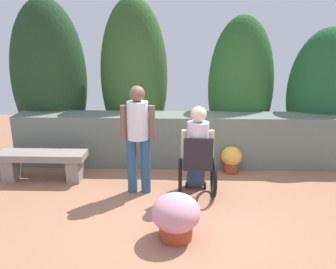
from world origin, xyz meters
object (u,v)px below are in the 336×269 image
object	(u,v)px
flower_pot_purple_near	(176,216)
flower_pot_terracotta_by_wall	(231,159)
stone_bench	(42,162)
person_standing_companion	(138,133)
person_in_wheelchair	(197,155)

from	to	relation	value
flower_pot_purple_near	flower_pot_terracotta_by_wall	size ratio (longest dim) A/B	1.22
stone_bench	flower_pot_purple_near	xyz separation A→B (m)	(2.14, -1.58, -0.03)
person_standing_companion	flower_pot_terracotta_by_wall	bearing A→B (deg)	25.02
person_standing_companion	flower_pot_purple_near	xyz separation A→B (m)	(0.55, -1.19, -0.63)
person_in_wheelchair	flower_pot_terracotta_by_wall	size ratio (longest dim) A/B	2.91
person_in_wheelchair	flower_pot_terracotta_by_wall	bearing A→B (deg)	63.89
flower_pot_purple_near	stone_bench	bearing A→B (deg)	143.65
person_in_wheelchair	person_standing_companion	distance (m)	0.89
flower_pot_terracotta_by_wall	person_in_wheelchair	bearing A→B (deg)	-125.86
stone_bench	person_standing_companion	bearing A→B (deg)	-13.10
stone_bench	flower_pot_terracotta_by_wall	size ratio (longest dim) A/B	3.04
stone_bench	flower_pot_terracotta_by_wall	distance (m)	3.08
person_in_wheelchair	person_standing_companion	world-z (taller)	person_standing_companion
person_standing_companion	flower_pot_terracotta_by_wall	distance (m)	1.79
stone_bench	person_standing_companion	world-z (taller)	person_standing_companion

